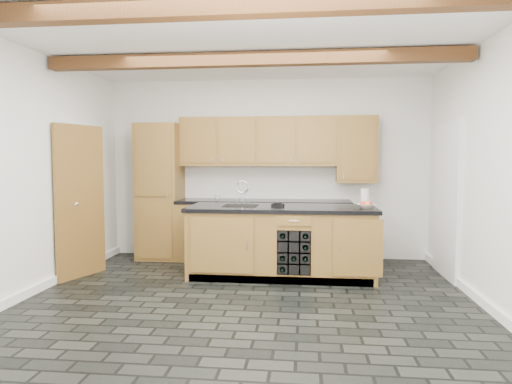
# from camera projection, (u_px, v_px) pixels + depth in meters

# --- Properties ---
(ground) EXTENTS (5.00, 5.00, 0.00)m
(ground) POSITION_uv_depth(u_px,v_px,m) (246.00, 305.00, 4.84)
(ground) COLOR black
(ground) RESTS_ON ground
(room_shell) EXTENTS (5.01, 5.00, 5.00)m
(room_shell) POSITION_uv_depth(u_px,v_px,m) (245.00, 161.00, 5.27)
(room_shell) COLOR white
(room_shell) RESTS_ON ground
(back_cabinetry) EXTENTS (3.65, 0.62, 2.20)m
(back_cabinetry) POSITION_uv_depth(u_px,v_px,m) (241.00, 197.00, 7.03)
(back_cabinetry) COLOR olive
(back_cabinetry) RESTS_ON ground
(island) EXTENTS (2.48, 0.96, 0.93)m
(island) POSITION_uv_depth(u_px,v_px,m) (282.00, 241.00, 6.05)
(island) COLOR olive
(island) RESTS_ON ground
(faucet) EXTENTS (0.45, 0.40, 0.34)m
(faucet) POSITION_uv_depth(u_px,v_px,m) (241.00, 203.00, 6.13)
(faucet) COLOR black
(faucet) RESTS_ON island
(kitchen_scale) EXTENTS (0.17, 0.12, 0.05)m
(kitchen_scale) POSITION_uv_depth(u_px,v_px,m) (278.00, 205.00, 6.02)
(kitchen_scale) COLOR black
(kitchen_scale) RESTS_ON island
(fruit_bowl) EXTENTS (0.27, 0.27, 0.05)m
(fruit_bowl) POSITION_uv_depth(u_px,v_px,m) (366.00, 206.00, 5.79)
(fruit_bowl) COLOR beige
(fruit_bowl) RESTS_ON island
(fruit_cluster) EXTENTS (0.16, 0.17, 0.07)m
(fruit_cluster) POSITION_uv_depth(u_px,v_px,m) (366.00, 204.00, 5.78)
(fruit_cluster) COLOR #B51831
(fruit_cluster) RESTS_ON fruit_bowl
(paper_towel) EXTENTS (0.11, 0.11, 0.22)m
(paper_towel) POSITION_uv_depth(u_px,v_px,m) (365.00, 197.00, 6.22)
(paper_towel) COLOR white
(paper_towel) RESTS_ON island
(mug) EXTENTS (0.11, 0.11, 0.08)m
(mug) POSITION_uv_depth(u_px,v_px,m) (218.00, 196.00, 7.17)
(mug) COLOR white
(mug) RESTS_ON back_cabinetry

